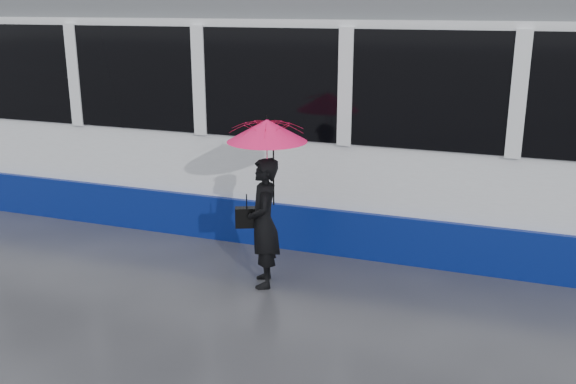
% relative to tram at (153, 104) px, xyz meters
% --- Properties ---
extents(ground, '(90.00, 90.00, 0.00)m').
position_rel_tram_xyz_m(ground, '(3.24, -2.50, -1.64)').
color(ground, '#2A2A2F').
rests_on(ground, ground).
extents(rails, '(34.00, 1.51, 0.02)m').
position_rel_tram_xyz_m(rails, '(3.24, -0.00, -1.63)').
color(rails, '#3F3D38').
rests_on(rails, ground).
extents(tram, '(26.00, 2.56, 3.35)m').
position_rel_tram_xyz_m(tram, '(0.00, 0.00, 0.00)').
color(tram, white).
rests_on(tram, ground).
extents(woman, '(0.56, 0.66, 1.53)m').
position_rel_tram_xyz_m(woman, '(2.89, -2.41, -0.88)').
color(woman, black).
rests_on(woman, ground).
extents(umbrella, '(1.18, 1.18, 1.03)m').
position_rel_tram_xyz_m(umbrella, '(2.94, -2.41, 0.03)').
color(umbrella, '#FF158E').
rests_on(umbrella, ground).
extents(handbag, '(0.30, 0.22, 0.42)m').
position_rel_tram_xyz_m(handbag, '(2.67, -2.39, -0.84)').
color(handbag, black).
rests_on(handbag, ground).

